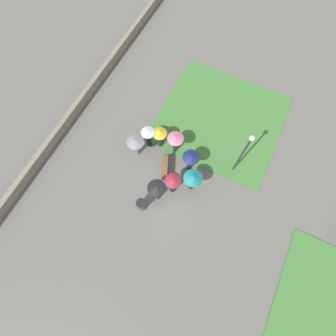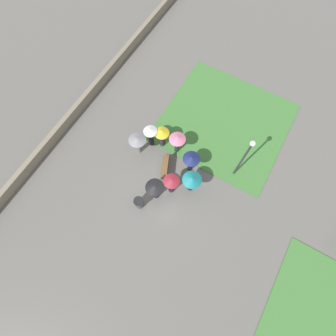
% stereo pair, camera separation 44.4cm
% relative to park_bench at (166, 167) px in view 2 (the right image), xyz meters
% --- Properties ---
extents(ground_plane, '(90.00, 90.00, 0.00)m').
position_rel_park_bench_xyz_m(ground_plane, '(1.50, 0.57, -0.47)').
color(ground_plane, '#66635E').
extents(lawn_patch_near, '(8.25, 8.61, 0.06)m').
position_rel_park_bench_xyz_m(lawn_patch_near, '(-5.34, 1.86, -0.44)').
color(lawn_patch_near, '#427A38').
rests_on(lawn_patch_near, ground_plane).
extents(parapet_wall, '(45.00, 0.35, 0.81)m').
position_rel_park_bench_xyz_m(parapet_wall, '(1.50, -7.91, -0.06)').
color(parapet_wall, gray).
rests_on(parapet_wall, ground_plane).
extents(park_bench, '(1.71, 1.06, 0.90)m').
position_rel_park_bench_xyz_m(park_bench, '(0.00, 0.00, 0.00)').
color(park_bench, brown).
rests_on(park_bench, ground_plane).
extents(lamp_post, '(0.32, 0.32, 4.49)m').
position_rel_park_bench_xyz_m(lamp_post, '(-2.01, 4.08, 2.41)').
color(lamp_post, '#2D2D30').
rests_on(lamp_post, ground_plane).
extents(trash_bin, '(0.63, 0.63, 0.85)m').
position_rel_park_bench_xyz_m(trash_bin, '(2.94, -0.22, -0.04)').
color(trash_bin, '#4C4C51').
rests_on(trash_bin, ground_plane).
extents(crowd_person_pink, '(1.08, 1.08, 1.87)m').
position_rel_park_bench_xyz_m(crowd_person_pink, '(-1.60, -0.07, 0.93)').
color(crowd_person_pink, '#1E3328').
rests_on(crowd_person_pink, ground_plane).
extents(crowd_person_maroon, '(0.99, 0.99, 1.92)m').
position_rel_park_bench_xyz_m(crowd_person_maroon, '(1.09, 1.03, 0.80)').
color(crowd_person_maroon, '#2D2333').
rests_on(crowd_person_maroon, ground_plane).
extents(crowd_person_yellow, '(0.98, 0.98, 1.84)m').
position_rel_park_bench_xyz_m(crowd_person_yellow, '(-1.51, -1.17, 0.79)').
color(crowd_person_yellow, '#2D2333').
rests_on(crowd_person_yellow, ground_plane).
extents(crowd_person_black, '(1.13, 1.13, 1.94)m').
position_rel_park_bench_xyz_m(crowd_person_black, '(1.91, 0.37, 0.90)').
color(crowd_person_black, '#2D2333').
rests_on(crowd_person_black, ground_plane).
extents(crowd_person_grey, '(1.14, 1.14, 1.82)m').
position_rel_park_bench_xyz_m(crowd_person_grey, '(-0.27, -2.27, 0.97)').
color(crowd_person_grey, slate).
rests_on(crowd_person_grey, ground_plane).
extents(crowd_person_teal, '(1.19, 1.19, 1.84)m').
position_rel_park_bench_xyz_m(crowd_person_teal, '(0.35, 2.04, 0.91)').
color(crowd_person_teal, black).
rests_on(crowd_person_teal, ground_plane).
extents(crowd_person_navy, '(1.09, 1.09, 1.86)m').
position_rel_park_bench_xyz_m(crowd_person_navy, '(-0.83, 1.36, 0.95)').
color(crowd_person_navy, black).
rests_on(crowd_person_navy, ground_plane).
extents(crowd_person_white, '(0.91, 0.91, 1.94)m').
position_rel_park_bench_xyz_m(crowd_person_white, '(-1.18, -1.83, 0.88)').
color(crowd_person_white, black).
rests_on(crowd_person_white, ground_plane).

